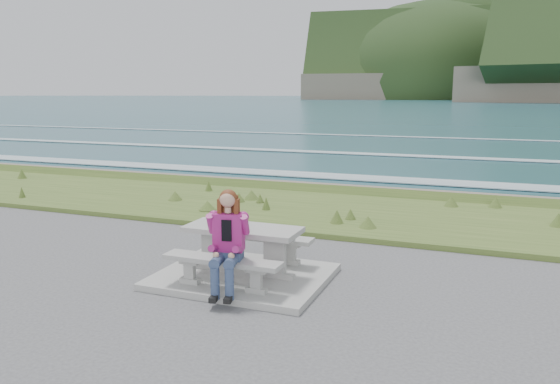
{
  "coord_description": "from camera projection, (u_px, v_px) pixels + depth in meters",
  "views": [
    {
      "loc": [
        3.54,
        -7.41,
        2.89
      ],
      "look_at": [
        0.15,
        1.2,
        1.21
      ],
      "focal_mm": 35.0,
      "sensor_mm": 36.0,
      "label": 1
    }
  ],
  "objects": [
    {
      "name": "concrete_slab",
      "position": [
        243.0,
        276.0,
        8.57
      ],
      "size": [
        2.6,
        2.1,
        0.1
      ],
      "primitive_type": "cube",
      "color": "gray",
      "rests_on": "ground"
    },
    {
      "name": "picnic_table",
      "position": [
        243.0,
        237.0,
        8.46
      ],
      "size": [
        1.8,
        0.75,
        0.75
      ],
      "color": "gray",
      "rests_on": "concrete_slab"
    },
    {
      "name": "bench_landward",
      "position": [
        222.0,
        265.0,
        7.86
      ],
      "size": [
        1.8,
        0.35,
        0.45
      ],
      "color": "gray",
      "rests_on": "concrete_slab"
    },
    {
      "name": "bench_seaward",
      "position": [
        261.0,
        241.0,
        9.14
      ],
      "size": [
        1.8,
        0.35,
        0.45
      ],
      "color": "gray",
      "rests_on": "concrete_slab"
    },
    {
      "name": "grass_verge",
      "position": [
        332.0,
        214.0,
        13.16
      ],
      "size": [
        160.0,
        4.5,
        0.22
      ],
      "primitive_type": "cube",
      "color": "#35521E",
      "rests_on": "ground"
    },
    {
      "name": "shore_drop",
      "position": [
        360.0,
        194.0,
        15.81
      ],
      "size": [
        160.0,
        0.8,
        2.2
      ],
      "primitive_type": "cube",
      "color": "#726555",
      "rests_on": "ground"
    },
    {
      "name": "ocean",
      "position": [
        427.0,
        173.0,
        31.87
      ],
      "size": [
        1600.0,
        1600.0,
        0.09
      ],
      "color": "#1F4D5A",
      "rests_on": "ground"
    },
    {
      "name": "seated_woman",
      "position": [
        226.0,
        256.0,
        7.65
      ],
      "size": [
        0.56,
        0.8,
        1.46
      ],
      "rotation": [
        0.0,
        0.0,
        0.23
      ],
      "color": "navy",
      "rests_on": "concrete_slab"
    }
  ]
}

